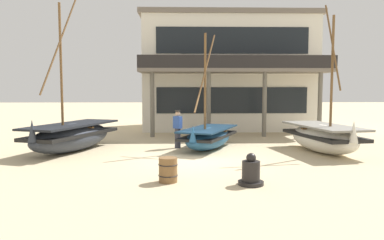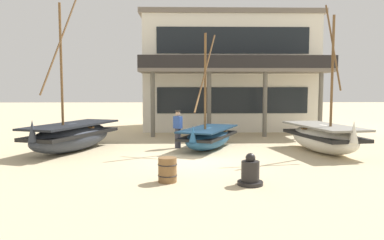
{
  "view_description": "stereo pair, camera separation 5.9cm",
  "coord_description": "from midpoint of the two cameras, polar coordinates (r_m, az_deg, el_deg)",
  "views": [
    {
      "loc": [
        -0.36,
        -13.31,
        2.61
      ],
      "look_at": [
        0.0,
        1.0,
        1.4
      ],
      "focal_mm": 33.98,
      "sensor_mm": 36.0,
      "label": 1
    },
    {
      "loc": [
        -0.3,
        -13.31,
        2.61
      ],
      "look_at": [
        0.0,
        1.0,
        1.4
      ],
      "focal_mm": 33.98,
      "sensor_mm": 36.0,
      "label": 2
    }
  ],
  "objects": [
    {
      "name": "ground_plane",
      "position": [
        13.57,
        -0.02,
        -6.26
      ],
      "size": [
        120.0,
        120.0,
        0.0
      ],
      "primitive_type": "plane",
      "color": "#CCB78E"
    },
    {
      "name": "fishing_boat_near_left",
      "position": [
        16.2,
        -18.41,
        -2.35
      ],
      "size": [
        3.17,
        5.15,
        6.72
      ],
      "color": "#2D333D",
      "rests_on": "ground"
    },
    {
      "name": "fishing_boat_centre_large",
      "position": [
        16.0,
        19.78,
        -2.53
      ],
      "size": [
        2.38,
        4.44,
        6.01
      ],
      "color": "silver",
      "rests_on": "ground"
    },
    {
      "name": "fishing_boat_far_right",
      "position": [
        16.01,
        2.51,
        -2.66
      ],
      "size": [
        2.97,
        4.24,
        5.05
      ],
      "color": "#23517A",
      "rests_on": "ground"
    },
    {
      "name": "fisherman_by_hull",
      "position": [
        16.15,
        -2.37,
        -1.49
      ],
      "size": [
        0.42,
        0.39,
        1.68
      ],
      "color": "#33333D",
      "rests_on": "ground"
    },
    {
      "name": "capstan_winch",
      "position": [
        10.15,
        9.07,
        -8.17
      ],
      "size": [
        0.7,
        0.7,
        0.88
      ],
      "color": "black",
      "rests_on": "ground"
    },
    {
      "name": "wooden_barrel",
      "position": [
        10.33,
        -3.94,
        -7.81
      ],
      "size": [
        0.56,
        0.56,
        0.7
      ],
      "color": "brown",
      "rests_on": "ground"
    },
    {
      "name": "harbor_building_main",
      "position": [
        24.77,
        5.39,
        7.36
      ],
      "size": [
        11.24,
        8.02,
        7.41
      ],
      "color": "silver",
      "rests_on": "ground"
    }
  ]
}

